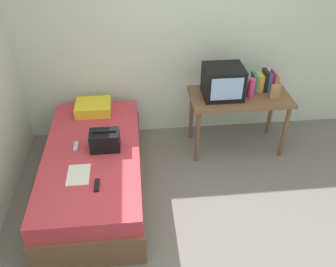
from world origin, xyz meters
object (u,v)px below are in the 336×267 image
(pillow, at_px, (93,107))
(water_bottle, at_px, (251,88))
(bed, at_px, (95,171))
(desk, at_px, (239,102))
(book_row, at_px, (264,81))
(remote_dark, at_px, (97,185))
(magazine, at_px, (78,175))
(remote_silver, at_px, (76,146))
(handbag, at_px, (105,140))
(tv, at_px, (223,82))
(picture_frame, at_px, (275,92))

(pillow, bearing_deg, water_bottle, -6.37)
(bed, height_order, desk, desk)
(book_row, xyz_separation_m, remote_dark, (-1.91, -1.24, -0.31))
(magazine, bearing_deg, remote_silver, 99.01)
(handbag, bearing_deg, book_row, 20.37)
(tv, height_order, water_bottle, tv)
(desk, relative_size, picture_frame, 6.64)
(water_bottle, bearing_deg, book_row, 37.97)
(water_bottle, distance_m, picture_frame, 0.27)
(book_row, xyz_separation_m, remote_silver, (-2.16, -0.64, -0.31))
(magazine, distance_m, remote_silver, 0.44)
(desk, bearing_deg, water_bottle, -26.70)
(remote_silver, bearing_deg, desk, 15.89)
(tv, height_order, book_row, tv)
(water_bottle, height_order, remote_silver, water_bottle)
(picture_frame, distance_m, pillow, 2.11)
(desk, height_order, book_row, book_row)
(water_bottle, relative_size, pillow, 0.57)
(handbag, bearing_deg, remote_dark, -95.88)
(bed, height_order, remote_silver, remote_silver)
(tv, relative_size, remote_silver, 3.06)
(remote_silver, bearing_deg, picture_frame, 10.70)
(tv, relative_size, pillow, 1.08)
(picture_frame, relative_size, magazine, 0.60)
(bed, height_order, book_row, book_row)
(desk, distance_m, tv, 0.35)
(tv, xyz_separation_m, handbag, (-1.33, -0.59, -0.29))
(desk, bearing_deg, tv, 177.52)
(desk, relative_size, remote_dark, 7.44)
(bed, height_order, pillow, pillow)
(remote_dark, bearing_deg, tv, 39.39)
(desk, xyz_separation_m, handbag, (-1.54, -0.58, -0.02))
(desk, bearing_deg, handbag, -159.52)
(water_bottle, relative_size, picture_frame, 1.32)
(remote_dark, bearing_deg, water_bottle, 32.32)
(magazine, bearing_deg, picture_frame, 21.64)
(tv, relative_size, handbag, 1.47)
(bed, bearing_deg, remote_dark, -80.26)
(water_bottle, relative_size, handbag, 0.77)
(water_bottle, bearing_deg, tv, 169.28)
(book_row, bearing_deg, pillow, 178.84)
(tv, height_order, remote_silver, tv)
(book_row, relative_size, remote_dark, 1.93)
(remote_dark, bearing_deg, desk, 35.15)
(water_bottle, xyz_separation_m, remote_dark, (-1.70, -1.07, -0.32))
(handbag, relative_size, remote_dark, 1.92)
(bed, height_order, tv, tv)
(bed, xyz_separation_m, tv, (1.47, 0.62, 0.66))
(bed, bearing_deg, desk, 19.83)
(water_bottle, bearing_deg, bed, -162.67)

